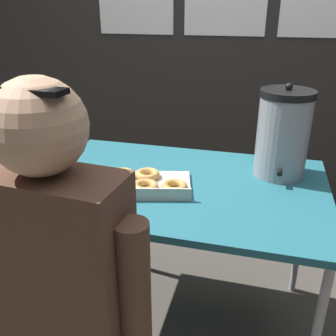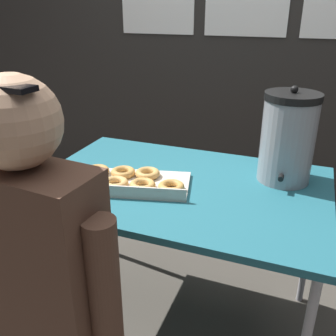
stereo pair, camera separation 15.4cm
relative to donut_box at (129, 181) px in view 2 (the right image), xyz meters
name	(u,v)px [view 2 (the right image)]	position (x,y,z in m)	size (l,w,h in m)	color
ground_plane	(178,319)	(0.18, 0.10, -0.77)	(12.00, 12.00, 0.00)	#4C473F
back_wall	(247,18)	(0.18, 1.37, 0.58)	(6.00, 0.11, 2.68)	#282623
folding_table	(180,194)	(0.18, 0.10, -0.07)	(1.20, 0.80, 0.75)	#236675
donut_box	(129,181)	(0.00, 0.00, 0.00)	(0.51, 0.35, 0.05)	beige
coffee_urn	(288,138)	(0.58, 0.29, 0.16)	(0.22, 0.25, 0.40)	#939399
cell_phone	(43,194)	(-0.27, -0.20, -0.02)	(0.13, 0.15, 0.01)	#2D334C
person_seated	(45,305)	(0.02, -0.58, -0.13)	(0.51, 0.24, 1.29)	#33332D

